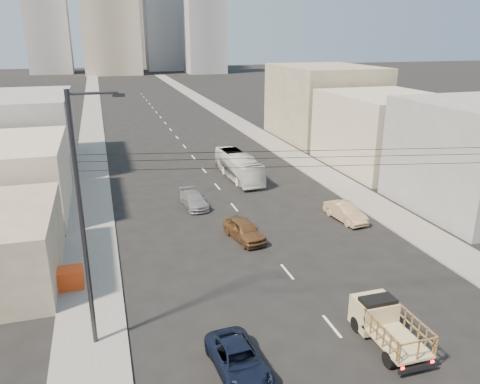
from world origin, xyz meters
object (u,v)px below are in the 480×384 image
sedan_brown (244,230)px  streetlamp_left (84,219)px  sedan_grey (194,200)px  sedan_tan (345,212)px  navy_pickup (239,360)px  crate_stack (67,278)px  flatbed_pickup (387,323)px  city_bus (238,166)px

sedan_brown → streetlamp_left: streetlamp_left is taller
sedan_brown → streetlamp_left: size_ratio=0.36×
sedan_grey → sedan_tan: bearing=-35.8°
navy_pickup → crate_stack: (-7.50, 9.62, 0.08)m
flatbed_pickup → sedan_tan: 15.64m
flatbed_pickup → crate_stack: flatbed_pickup is taller
flatbed_pickup → sedan_brown: size_ratio=1.02×
city_bus → streetlamp_left: bearing=-123.3°
city_bus → sedan_grey: 9.19m
streetlamp_left → sedan_grey: bearing=64.7°
flatbed_pickup → sedan_brown: bearing=102.5°
flatbed_pickup → streetlamp_left: size_ratio=0.37×
flatbed_pickup → crate_stack: size_ratio=2.45×
sedan_brown → crate_stack: 12.43m
sedan_brown → flatbed_pickup: bearing=-88.2°
flatbed_pickup → sedan_brown: flatbed_pickup is taller
crate_stack → city_bus: bearing=49.3°
city_bus → crate_stack: bearing=-133.6°
sedan_grey → streetlamp_left: streetlamp_left is taller
city_bus → sedan_brown: size_ratio=2.20×
flatbed_pickup → sedan_brown: (-2.96, 13.33, -0.36)m
navy_pickup → sedan_tan: size_ratio=1.03×
sedan_tan → crate_stack: size_ratio=2.35×
navy_pickup → city_bus: bearing=69.4°
navy_pickup → crate_stack: 12.20m
navy_pickup → sedan_tan: bearing=43.7°
city_bus → sedan_tan: size_ratio=2.24×
sedan_tan → city_bus: bearing=103.3°
sedan_brown → streetlamp_left: (-10.26, -9.44, 5.70)m
flatbed_pickup → navy_pickup: flatbed_pickup is taller
sedan_tan → sedan_brown: bearing=-179.0°
city_bus → sedan_grey: size_ratio=2.20×
sedan_grey → flatbed_pickup: bearing=-81.4°
sedan_tan → sedan_grey: sedan_tan is taller
sedan_tan → crate_stack: (-20.64, -4.88, -0.01)m
sedan_tan → sedan_grey: size_ratio=0.98×
sedan_brown → streetlamp_left: 15.07m
flatbed_pickup → navy_pickup: size_ratio=1.01×
navy_pickup → sedan_tan: (13.14, 14.51, 0.09)m
sedan_grey → streetlamp_left: bearing=-120.4°
sedan_tan → sedan_grey: 12.71m
navy_pickup → sedan_grey: size_ratio=1.01×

